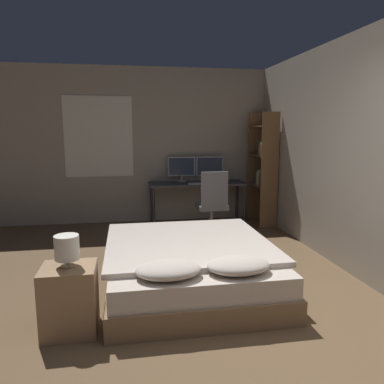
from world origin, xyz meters
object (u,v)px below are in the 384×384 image
Objects in this scene: bed at (190,265)px; keyboard at (200,184)px; bedside_lamp at (67,248)px; monitor_left at (182,168)px; nightstand at (70,299)px; office_chair at (212,210)px; monitor_right at (210,167)px; bookshelf at (264,165)px; desk at (198,187)px; computer_mouse at (216,183)px.

bed is 2.59m from keyboard.
monitor_left reaches higher than bedside_lamp.
bedside_lamp reaches higher than bed.
office_chair is (1.78, 2.58, 0.13)m from nightstand.
office_chair is (0.34, -0.95, -0.57)m from monitor_left.
bookshelf is at bearing -25.20° from monitor_right.
desk is at bearing 77.48° from bed.
keyboard is 0.38× the size of office_chair.
bedside_lamp is at bearing -112.15° from monitor_left.
bookshelf is (1.12, -0.05, 0.29)m from keyboard.
keyboard is (-0.00, -0.18, 0.09)m from desk.
keyboard is 0.69m from office_chair.
monitor_right reaches higher than computer_mouse.
desk is 23.90× the size of computer_mouse.
office_chair is 1.32m from bookshelf.
bookshelf is at bearing -2.44° from keyboard.
desk is 3.48× the size of monitor_right.
nightstand is 1.44× the size of keyboard.
bed is 3.07m from bookshelf.
bed is 5.16× the size of keyboard.
desk is (0.59, 2.65, 0.40)m from bed.
nightstand is 2.14× the size of bedside_lamp.
office_chair is (-0.17, -0.95, -0.57)m from monitor_right.
bookshelf reaches higher than monitor_right.
bookshelf is at bearing -11.39° from desk.
monitor_left is (0.34, 2.84, 0.73)m from bed.
monitor_left is 1.16m from office_chair.
nightstand is at bearing -147.54° from bed.
monitor_right is at bearing 61.17° from nightstand.
keyboard is (-0.25, -0.36, -0.24)m from monitor_right.
monitor_right reaches higher than bed.
bookshelf is at bearing -3.26° from computer_mouse.
bedside_lamp is 0.54× the size of monitor_right.
bookshelf reaches higher than nightstand.
computer_mouse is at bearing 70.61° from bed.
bedside_lamp reaches higher than keyboard.
monitor_right reaches higher than nightstand.
bed is at bearing 32.46° from bedside_lamp.
monitor_left is 0.69m from computer_mouse.
bedside_lamp is at bearing -118.04° from keyboard.
monitor_right reaches higher than office_chair.
bed is at bearing -109.76° from office_chair.
monitor_left is at bearing 144.54° from desk.
nightstand is (-1.10, -0.70, 0.04)m from bed.
desk is 0.46m from monitor_left.
keyboard is at bearing -125.32° from monitor_right.
monitor_left and monitor_right have the same top height.
bookshelf is (0.86, -0.41, 0.05)m from monitor_right.
computer_mouse reaches higher than nightstand.
keyboard is 5.50× the size of computer_mouse.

